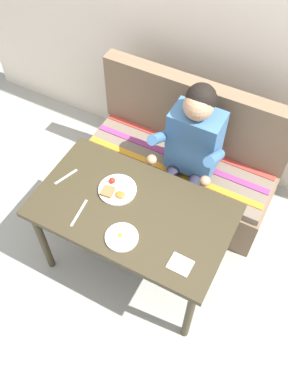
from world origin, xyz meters
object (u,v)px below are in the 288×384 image
Objects in this scene: napkin at (180,264)px; knife at (79,213)px; table at (133,216)px; plate_eggs at (122,237)px; couch at (181,165)px; plate_breakfast at (116,190)px; fork at (66,177)px; person at (190,150)px.

napkin is 0.68m from knife.
napkin is 0.63× the size of knife.
table is 6.24× the size of plate_eggs.
couch is 6.07× the size of plate_breakfast.
fork reaches higher than table.
plate_breakfast is 0.27m from knife.
plate_breakfast is 0.34m from plate_eggs.
knife is (-0.38, -0.77, -0.01)m from person.
knife is at bearing -114.65° from plate_breakfast.
couch is 8.47× the size of fork.
napkin is at bearing -69.41° from person.
person is (0.11, 0.59, 0.09)m from table.
couch reaches higher than table.
fork and knife have the same top height.
plate_breakfast is (-0.15, 0.07, 0.09)m from table.
napkin is 0.75× the size of fork.
plate_eggs is 1.52× the size of napkin.
napkin reaches higher than knife.
table is at bearing -90.00° from couch.
couch is at bearing 68.17° from knife.
table is at bearing -100.90° from person.
plate_eggs reaches higher than fork.
person is 6.30× the size of plate_eggs.
couch is 7.20× the size of knife.
plate_breakfast is at bearing 125.29° from plate_eggs.
couch reaches higher than plate_eggs.
plate_eggs is (0.04, -0.97, 0.41)m from couch.
plate_eggs reaches higher than table.
person is at bearing 110.59° from napkin.
knife is (0.22, -0.19, 0.00)m from fork.
person is 0.84m from napkin.
table is 0.46m from napkin.
napkin is (0.30, -0.79, -0.01)m from person.
plate_eggs is (-0.07, -0.79, -0.00)m from person.
person is at bearing 79.10° from table.
plate_breakfast is 0.34m from fork.
couch is 0.46m from person.
plate_breakfast is (-0.27, -0.52, 0.00)m from person.
plate_breakfast is at bearing 154.24° from napkin.
plate_eggs is at bearing -11.25° from knife.
person is at bearing 63.65° from fork.
fork is (-0.90, 0.22, -0.00)m from napkin.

